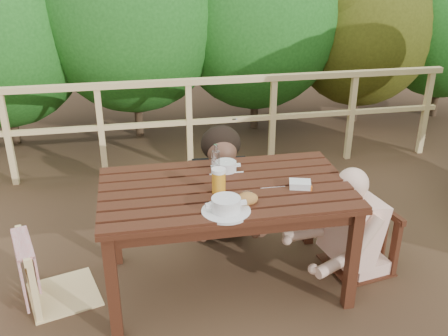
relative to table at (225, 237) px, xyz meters
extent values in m
plane|color=#4E3622|center=(0.00, 0.00, -0.39)|extent=(60.00, 60.00, 0.00)
cube|color=#33180D|center=(0.00, 0.00, 0.00)|extent=(1.67, 0.94, 0.77)
cube|color=#E7C781|center=(-1.15, 0.07, 0.09)|extent=(0.59, 0.59, 0.95)
cube|color=#33180D|center=(0.11, 0.87, 0.09)|extent=(0.50, 0.50, 0.96)
cube|color=#33180D|center=(1.03, 0.01, 0.07)|extent=(0.52, 0.52, 0.91)
cube|color=#E7C781|center=(0.00, 2.00, 0.12)|extent=(5.60, 0.10, 1.01)
cylinder|color=white|center=(-0.06, -0.33, 0.44)|extent=(0.30, 0.30, 0.10)
cylinder|color=white|center=(0.05, 0.24, 0.43)|extent=(0.25, 0.25, 0.08)
ellipsoid|color=#AA642C|center=(0.09, -0.25, 0.43)|extent=(0.14, 0.10, 0.08)
cylinder|color=gold|center=(-0.06, -0.07, 0.48)|extent=(0.09, 0.09, 0.18)
cylinder|color=white|center=(-0.03, 0.18, 0.51)|extent=(0.06, 0.06, 0.25)
cylinder|color=white|center=(0.09, -0.23, 0.43)|extent=(0.07, 0.07, 0.08)
cube|color=white|center=(0.48, -0.11, 0.42)|extent=(0.17, 0.14, 0.06)
camera|label=1|loc=(-0.57, -2.98, 1.92)|focal=40.72mm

